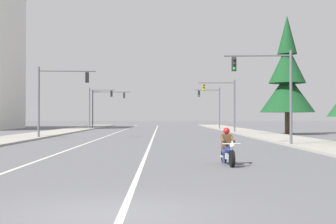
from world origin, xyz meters
The scene contains 13 objects.
ground_plane centered at (0.00, 0.00, 0.00)m, with size 400.00×400.00×0.00m, color #5B5B60.
lane_stripe_center centered at (0.26, 45.00, 0.00)m, with size 0.16×100.00×0.01m, color beige.
lane_stripe_left centered at (-4.28, 45.00, 0.00)m, with size 0.16×100.00×0.01m, color beige.
sidewalk_kerb_right centered at (11.28, 40.00, 0.07)m, with size 4.40×110.00×0.14m, color #9E998E.
sidewalk_kerb_left centered at (-11.28, 40.00, 0.07)m, with size 4.40×110.00×0.14m, color #9E998E.
motorcycle_with_rider centered at (3.61, 9.39, 0.59)m, with size 0.70×2.19×1.46m.
traffic_signal_near_right centered at (8.16, 21.53, 4.07)m, with size 4.39×0.41×6.20m.
traffic_signal_near_left centered at (-8.15, 32.22, 4.10)m, with size 4.95×0.58×6.20m.
traffic_signal_mid_right centered at (8.34, 46.38, 4.06)m, with size 4.31×0.37×6.20m.
traffic_signal_mid_left centered at (-8.56, 61.91, 4.04)m, with size 3.92×0.37×6.20m.
traffic_signal_far_right centered at (8.62, 61.58, 4.02)m, with size 3.70×0.53×6.20m.
traffic_signal_far_left centered at (-8.20, 67.48, 4.16)m, with size 5.96×0.67×6.20m.
conifer_tree_right_verge_far centered at (14.46, 41.59, 5.83)m, with size 5.78×5.78×12.72m.
Camera 1 is at (1.02, -9.34, 1.90)m, focal length 51.32 mm.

